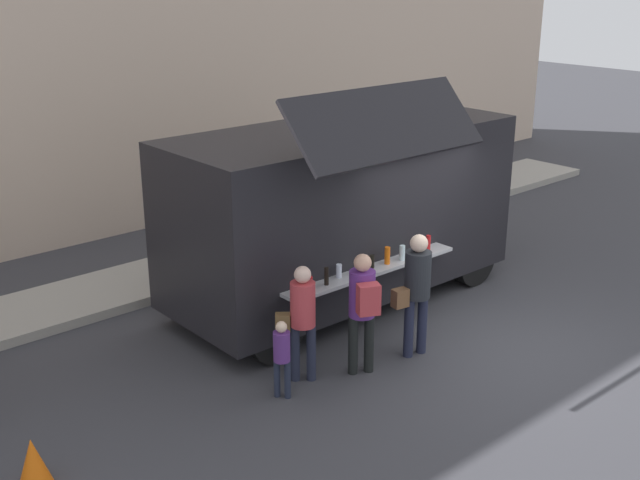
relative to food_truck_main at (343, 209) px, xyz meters
name	(u,v)px	position (x,y,z in m)	size (l,w,h in m)	color
ground_plane	(485,341)	(0.52, -2.47, -1.54)	(60.00, 60.00, 0.00)	#38383D
curb_strip	(35,312)	(-4.00, 2.62, -1.46)	(28.00, 1.60, 0.15)	#9E998E
food_truck_main	(343,209)	(0.00, 0.00, 0.00)	(5.65, 3.04, 3.60)	black
traffic_cone_orange	(33,462)	(-5.71, -1.45, -1.26)	(0.36, 0.36, 0.55)	orange
trash_bin	(418,195)	(4.38, 2.32, -1.11)	(0.60, 0.60, 0.86)	#2D6335
customer_front_ordering	(416,285)	(-0.56, -2.07, -0.49)	(0.58, 0.36, 1.76)	#1E2238
customer_mid_with_backpack	(363,303)	(-1.48, -1.98, -0.51)	(0.45, 0.55, 1.67)	black
customer_rear_waiting	(302,314)	(-2.18, -1.59, -0.59)	(0.47, 0.44, 1.59)	#1F2335
child_near_queue	(282,353)	(-2.65, -1.76, -0.92)	(0.21, 0.21, 1.04)	#1F2537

